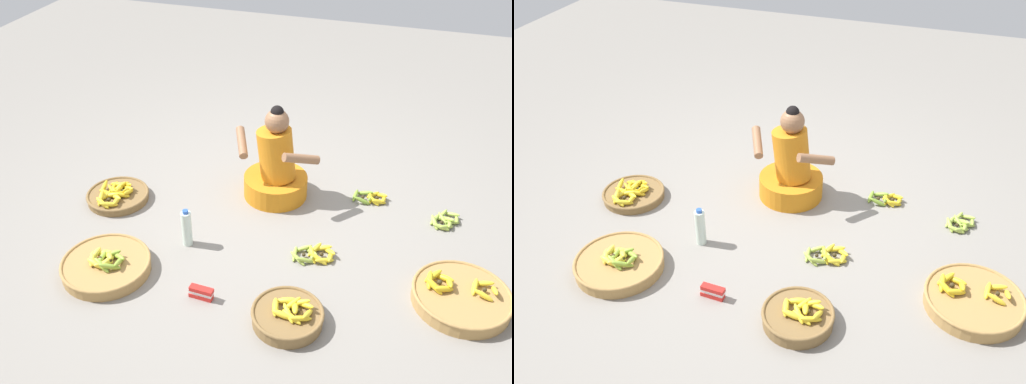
# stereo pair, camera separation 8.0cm
# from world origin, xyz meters

# --- Properties ---
(ground_plane) EXTENTS (10.00, 10.00, 0.00)m
(ground_plane) POSITION_xyz_m (0.00, 0.00, 0.00)
(ground_plane) COLOR gray
(vendor_woman_front) EXTENTS (0.74, 0.52, 0.81)m
(vendor_woman_front) POSITION_xyz_m (0.01, 0.30, 0.26)
(vendor_woman_front) COLOR orange
(vendor_woman_front) RESTS_ON ground
(banana_basket_front_right) EXTENTS (0.46, 0.46, 0.17)m
(banana_basket_front_right) POSITION_xyz_m (0.47, -1.03, 0.06)
(banana_basket_front_right) COLOR brown
(banana_basket_front_right) RESTS_ON ground
(banana_basket_mid_right) EXTENTS (0.50, 0.50, 0.14)m
(banana_basket_mid_right) POSITION_xyz_m (-1.20, -0.17, 0.05)
(banana_basket_mid_right) COLOR brown
(banana_basket_mid_right) RESTS_ON ground
(banana_basket_front_center) EXTENTS (0.62, 0.62, 0.16)m
(banana_basket_front_center) POSITION_xyz_m (-0.84, -0.95, 0.05)
(banana_basket_front_center) COLOR #A87F47
(banana_basket_front_center) RESTS_ON ground
(banana_basket_back_center) EXTENTS (0.63, 0.63, 0.17)m
(banana_basket_back_center) POSITION_xyz_m (1.49, -0.52, 0.06)
(banana_basket_back_center) COLOR #A87F47
(banana_basket_back_center) RESTS_ON ground
(loose_bananas_mid_left) EXTENTS (0.29, 0.21, 0.09)m
(loose_bananas_mid_left) POSITION_xyz_m (0.77, 0.46, 0.03)
(loose_bananas_mid_left) COLOR gold
(loose_bananas_mid_left) RESTS_ON ground
(loose_bananas_near_vendor) EXTENTS (0.33, 0.26, 0.09)m
(loose_bananas_near_vendor) POSITION_xyz_m (0.50, -0.37, 0.03)
(loose_bananas_near_vendor) COLOR yellow
(loose_bananas_near_vendor) RESTS_ON ground
(loose_bananas_front_left) EXTENTS (0.24, 0.27, 0.09)m
(loose_bananas_front_left) POSITION_xyz_m (1.36, 0.32, 0.03)
(loose_bananas_front_left) COLOR #9EB747
(loose_bananas_front_left) RESTS_ON ground
(water_bottle) EXTENTS (0.08, 0.08, 0.30)m
(water_bottle) POSITION_xyz_m (-0.43, -0.51, 0.14)
(water_bottle) COLOR silver
(water_bottle) RESTS_ON ground
(packet_carton_stack) EXTENTS (0.17, 0.07, 0.09)m
(packet_carton_stack) POSITION_xyz_m (-0.12, -0.99, 0.04)
(packet_carton_stack) COLOR red
(packet_carton_stack) RESTS_ON ground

